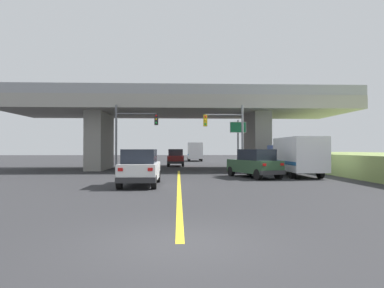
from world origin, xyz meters
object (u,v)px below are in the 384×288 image
(sedan_oncoming, at_px, (176,158))
(traffic_signal_farside, at_px, (130,130))
(suv_crossing, at_px, (254,163))
(traffic_signal_nearside, at_px, (229,131))
(box_truck, at_px, (295,156))
(highway_sign, at_px, (238,134))
(semi_truck_distant, at_px, (195,151))
(suv_lead, at_px, (140,167))

(sedan_oncoming, height_order, traffic_signal_farside, traffic_signal_farside)
(suv_crossing, relative_size, traffic_signal_nearside, 0.91)
(box_truck, bearing_deg, suv_crossing, -158.08)
(traffic_signal_farside, bearing_deg, suv_crossing, -27.19)
(suv_crossing, relative_size, highway_sign, 1.10)
(sedan_oncoming, bearing_deg, semi_truck_distant, 79.47)
(traffic_signal_nearside, bearing_deg, suv_crossing, -73.45)
(suv_lead, xyz_separation_m, sedan_oncoming, (1.79, 21.58, -0.00))
(traffic_signal_nearside, relative_size, traffic_signal_farside, 0.98)
(suv_lead, height_order, suv_crossing, same)
(sedan_oncoming, bearing_deg, box_truck, -58.95)
(sedan_oncoming, bearing_deg, traffic_signal_farside, -107.57)
(sedan_oncoming, distance_m, traffic_signal_nearside, 13.62)
(suv_lead, height_order, highway_sign, highway_sign)
(traffic_signal_farside, xyz_separation_m, highway_sign, (9.52, 2.22, -0.24))
(box_truck, relative_size, semi_truck_distant, 1.10)
(traffic_signal_farside, bearing_deg, traffic_signal_nearside, -5.82)
(highway_sign, bearing_deg, suv_crossing, -90.70)
(suv_lead, bearing_deg, semi_truck_distant, 82.72)
(suv_crossing, relative_size, semi_truck_distant, 0.76)
(suv_crossing, bearing_deg, box_truck, 2.65)
(suv_lead, distance_m, sedan_oncoming, 21.65)
(semi_truck_distant, bearing_deg, suv_lead, -97.28)
(traffic_signal_nearside, xyz_separation_m, highway_sign, (1.28, 3.06, -0.14))
(suv_crossing, height_order, semi_truck_distant, semi_truck_distant)
(sedan_oncoming, distance_m, traffic_signal_farside, 12.60)
(sedan_oncoming, distance_m, semi_truck_distant, 16.90)
(box_truck, relative_size, traffic_signal_nearside, 1.31)
(box_truck, relative_size, traffic_signal_farside, 1.29)
(suv_lead, height_order, traffic_signal_nearside, traffic_signal_nearside)
(suv_lead, bearing_deg, box_truck, 30.19)
(highway_sign, bearing_deg, semi_truck_distant, 95.93)
(sedan_oncoming, xyz_separation_m, semi_truck_distant, (3.09, 16.60, 0.60))
(highway_sign, height_order, semi_truck_distant, highway_sign)
(traffic_signal_farside, distance_m, semi_truck_distant, 29.22)
(traffic_signal_farside, height_order, semi_truck_distant, traffic_signal_farside)
(suv_crossing, xyz_separation_m, highway_sign, (0.09, 7.07, 2.42))
(suv_lead, bearing_deg, traffic_signal_farside, 101.10)
(highway_sign, bearing_deg, traffic_signal_farside, -166.87)
(highway_sign, bearing_deg, suv_lead, -122.21)
(suv_crossing, xyz_separation_m, semi_truck_distant, (-2.63, 33.19, 0.60))
(sedan_oncoming, bearing_deg, traffic_signal_nearside, -70.23)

